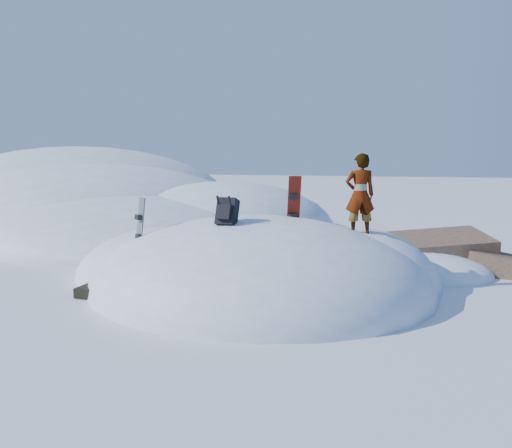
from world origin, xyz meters
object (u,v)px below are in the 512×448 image
(backpack, at_px, (227,212))
(person, at_px, (360,195))
(snowboard_red, at_px, (293,209))
(snowboard_dark, at_px, (139,229))

(backpack, xyz_separation_m, person, (2.35, 1.18, 0.29))
(snowboard_red, height_order, person, person)
(snowboard_dark, relative_size, person, 0.82)
(backpack, bearing_deg, person, 28.97)
(snowboard_red, xyz_separation_m, backpack, (-0.98, -1.36, 0.05))
(snowboard_dark, height_order, backpack, backpack)
(snowboard_dark, height_order, person, person)
(person, bearing_deg, snowboard_red, -27.27)
(backpack, relative_size, person, 0.38)
(snowboard_red, distance_m, person, 1.43)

